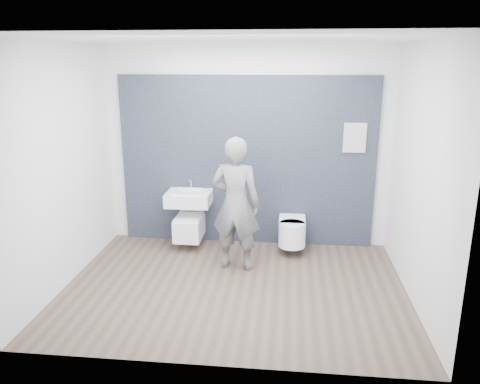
# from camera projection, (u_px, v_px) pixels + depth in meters

# --- Properties ---
(ground) EXTENTS (4.00, 4.00, 0.00)m
(ground) POSITION_uv_depth(u_px,v_px,m) (235.00, 287.00, 5.54)
(ground) COLOR brown
(ground) RESTS_ON ground
(room_shell) EXTENTS (4.00, 4.00, 4.00)m
(room_shell) POSITION_uv_depth(u_px,v_px,m) (234.00, 141.00, 5.07)
(room_shell) COLOR silver
(room_shell) RESTS_ON ground
(tile_wall) EXTENTS (3.60, 0.06, 2.40)m
(tile_wall) POSITION_uv_depth(u_px,v_px,m) (246.00, 241.00, 6.95)
(tile_wall) COLOR black
(tile_wall) RESTS_ON ground
(washbasin) EXTENTS (0.62, 0.46, 0.46)m
(washbasin) POSITION_uv_depth(u_px,v_px,m) (189.00, 198.00, 6.59)
(washbasin) COLOR white
(washbasin) RESTS_ON ground
(toilet_square) EXTENTS (0.37, 0.53, 0.71)m
(toilet_square) POSITION_uv_depth(u_px,v_px,m) (189.00, 226.00, 6.67)
(toilet_square) COLOR white
(toilet_square) RESTS_ON ground
(toilet_rounded) EXTENTS (0.37, 0.62, 0.34)m
(toilet_rounded) POSITION_uv_depth(u_px,v_px,m) (292.00, 231.00, 6.47)
(toilet_rounded) COLOR white
(toilet_rounded) RESTS_ON ground
(info_placard) EXTENTS (0.30, 0.03, 0.40)m
(info_placard) POSITION_uv_depth(u_px,v_px,m) (347.00, 246.00, 6.76)
(info_placard) COLOR white
(info_placard) RESTS_ON ground
(visitor) EXTENTS (0.68, 0.49, 1.71)m
(visitor) POSITION_uv_depth(u_px,v_px,m) (236.00, 204.00, 5.84)
(visitor) COLOR #5E5F63
(visitor) RESTS_ON ground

